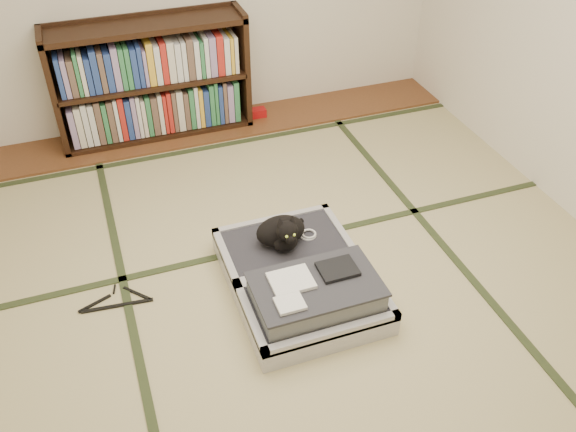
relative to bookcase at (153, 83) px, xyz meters
name	(u,v)px	position (x,y,z in m)	size (l,w,h in m)	color
floor	(300,284)	(0.47, -2.07, -0.45)	(4.50, 4.50, 0.00)	#C7B384
wood_strip	(217,126)	(0.47, -0.07, -0.44)	(4.00, 0.50, 0.02)	brown
red_item	(257,113)	(0.84, -0.04, -0.40)	(0.15, 0.09, 0.07)	#A90D0F
room_shell	(304,53)	(0.47, -2.07, 1.01)	(4.50, 4.50, 4.50)	white
tatami_borders	(274,234)	(0.47, -1.57, -0.45)	(4.00, 4.50, 0.01)	#2D381E
bookcase	(153,83)	(0.00, 0.00, 0.00)	(1.52, 0.35, 0.98)	black
suitcase	(302,281)	(0.45, -2.15, -0.34)	(0.78, 1.05, 0.31)	silver
cat	(282,232)	(0.43, -1.86, -0.20)	(0.35, 0.35, 0.28)	black
cable_coil	(308,234)	(0.61, -1.83, -0.29)	(0.11, 0.11, 0.03)	white
hanger	(117,302)	(-0.59, -1.85, -0.44)	(0.42, 0.21, 0.01)	black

